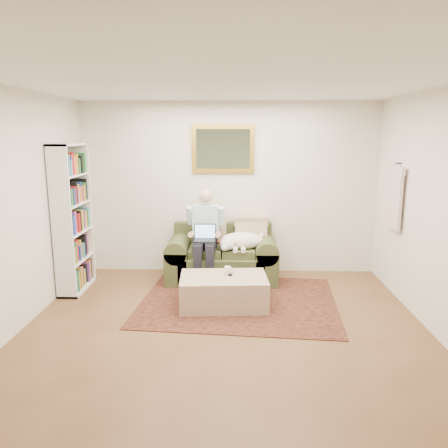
{
  "coord_description": "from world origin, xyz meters",
  "views": [
    {
      "loc": [
        0.13,
        -4.13,
        2.13
      ],
      "look_at": [
        -0.04,
        1.53,
        0.95
      ],
      "focal_mm": 35.0,
      "sensor_mm": 36.0,
      "label": 1
    }
  ],
  "objects_px": {
    "sofa": "(222,261)",
    "laptop": "(205,236)",
    "coffee_mug": "(228,271)",
    "sleeping_dog": "(242,241)",
    "ottoman": "(224,291)",
    "seated_man": "(205,237)",
    "bookshelf": "(72,218)"
  },
  "relations": [
    {
      "from": "ottoman",
      "to": "sofa",
      "type": "bearing_deg",
      "value": 92.93
    },
    {
      "from": "sofa",
      "to": "seated_man",
      "type": "distance_m",
      "value": 0.49
    },
    {
      "from": "sleeping_dog",
      "to": "coffee_mug",
      "type": "xyz_separation_m",
      "value": [
        -0.19,
        -0.87,
        -0.17
      ]
    },
    {
      "from": "seated_man",
      "to": "coffee_mug",
      "type": "relative_size",
      "value": 13.46
    },
    {
      "from": "sleeping_dog",
      "to": "ottoman",
      "type": "distance_m",
      "value": 1.06
    },
    {
      "from": "ottoman",
      "to": "bookshelf",
      "type": "xyz_separation_m",
      "value": [
        -2.07,
        0.57,
        0.81
      ]
    },
    {
      "from": "laptop",
      "to": "coffee_mug",
      "type": "height_order",
      "value": "laptop"
    },
    {
      "from": "laptop",
      "to": "bookshelf",
      "type": "relative_size",
      "value": 0.16
    },
    {
      "from": "laptop",
      "to": "coffee_mug",
      "type": "bearing_deg",
      "value": -65.25
    },
    {
      "from": "sofa",
      "to": "coffee_mug",
      "type": "bearing_deg",
      "value": -83.96
    },
    {
      "from": "sofa",
      "to": "ottoman",
      "type": "height_order",
      "value": "sofa"
    },
    {
      "from": "laptop",
      "to": "sofa",
      "type": "bearing_deg",
      "value": 41.02
    },
    {
      "from": "seated_man",
      "to": "coffee_mug",
      "type": "xyz_separation_m",
      "value": [
        0.34,
        -0.8,
        -0.23
      ]
    },
    {
      "from": "seated_man",
      "to": "bookshelf",
      "type": "distance_m",
      "value": 1.83
    },
    {
      "from": "sleeping_dog",
      "to": "ottoman",
      "type": "bearing_deg",
      "value": -103.87
    },
    {
      "from": "coffee_mug",
      "to": "sofa",
      "type": "bearing_deg",
      "value": 96.04
    },
    {
      "from": "seated_man",
      "to": "sleeping_dog",
      "type": "relative_size",
      "value": 2.04
    },
    {
      "from": "sofa",
      "to": "seated_man",
      "type": "height_order",
      "value": "seated_man"
    },
    {
      "from": "bookshelf",
      "to": "laptop",
      "type": "bearing_deg",
      "value": 8.06
    },
    {
      "from": "sofa",
      "to": "ottoman",
      "type": "relative_size",
      "value": 1.5
    },
    {
      "from": "laptop",
      "to": "bookshelf",
      "type": "distance_m",
      "value": 1.82
    },
    {
      "from": "seated_man",
      "to": "laptop",
      "type": "distance_m",
      "value": 0.07
    },
    {
      "from": "sofa",
      "to": "laptop",
      "type": "xyz_separation_m",
      "value": [
        -0.24,
        -0.21,
        0.43
      ]
    },
    {
      "from": "laptop",
      "to": "sleeping_dog",
      "type": "bearing_deg",
      "value": 13.64
    },
    {
      "from": "bookshelf",
      "to": "coffee_mug",
      "type": "bearing_deg",
      "value": -12.96
    },
    {
      "from": "laptop",
      "to": "sleeping_dog",
      "type": "distance_m",
      "value": 0.55
    },
    {
      "from": "seated_man",
      "to": "bookshelf",
      "type": "bearing_deg",
      "value": -169.99
    },
    {
      "from": "seated_man",
      "to": "ottoman",
      "type": "relative_size",
      "value": 1.26
    },
    {
      "from": "sofa",
      "to": "bookshelf",
      "type": "distance_m",
      "value": 2.19
    },
    {
      "from": "sleeping_dog",
      "to": "bookshelf",
      "type": "distance_m",
      "value": 2.36
    },
    {
      "from": "seated_man",
      "to": "ottoman",
      "type": "xyz_separation_m",
      "value": [
        0.29,
        -0.88,
        -0.48
      ]
    },
    {
      "from": "seated_man",
      "to": "laptop",
      "type": "bearing_deg",
      "value": -90.0
    }
  ]
}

